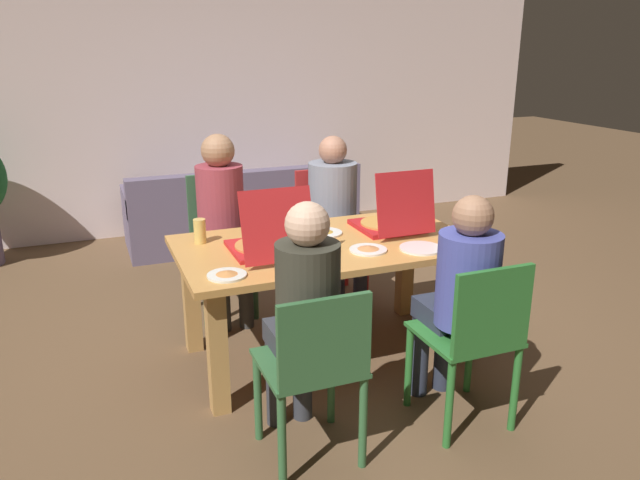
% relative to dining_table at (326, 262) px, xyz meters
% --- Properties ---
extents(ground_plane, '(20.00, 20.00, 0.00)m').
position_rel_dining_table_xyz_m(ground_plane, '(0.00, 0.00, -0.61)').
color(ground_plane, brown).
extents(back_wall, '(7.41, 0.12, 2.99)m').
position_rel_dining_table_xyz_m(back_wall, '(0.00, 3.08, 0.88)').
color(back_wall, silver).
rests_on(back_wall, ground).
extents(dining_table, '(1.74, 0.98, 0.74)m').
position_rel_dining_table_xyz_m(dining_table, '(0.00, 0.00, 0.00)').
color(dining_table, '#D09148').
rests_on(dining_table, ground).
extents(chair_0, '(0.43, 0.44, 0.90)m').
position_rel_dining_table_xyz_m(chair_0, '(0.38, -0.97, -0.10)').
color(chair_0, '#2C732F').
rests_on(chair_0, ground).
extents(person_0, '(0.31, 0.48, 1.19)m').
position_rel_dining_table_xyz_m(person_0, '(0.38, -0.82, 0.09)').
color(person_0, '#2B3143').
rests_on(person_0, ground).
extents(chair_1, '(0.46, 0.42, 0.96)m').
position_rel_dining_table_xyz_m(chair_1, '(0.38, 0.91, -0.09)').
color(chair_1, '#B22626').
rests_on(chair_1, ground).
extents(person_1, '(0.35, 0.54, 1.23)m').
position_rel_dining_table_xyz_m(person_1, '(0.38, 0.77, 0.12)').
color(person_1, '#2E354D').
rests_on(person_1, ground).
extents(chair_2, '(0.44, 0.43, 0.87)m').
position_rel_dining_table_xyz_m(chair_2, '(-0.44, -0.95, -0.11)').
color(chair_2, '#34673A').
rests_on(chair_2, ground).
extents(person_2, '(0.29, 0.47, 1.23)m').
position_rel_dining_table_xyz_m(person_2, '(-0.44, -0.81, 0.10)').
color(person_2, '#35373F').
rests_on(person_2, ground).
extents(chair_3, '(0.40, 0.43, 0.98)m').
position_rel_dining_table_xyz_m(chair_3, '(-0.44, 0.94, -0.09)').
color(chair_3, '#356441').
rests_on(chair_3, ground).
extents(person_3, '(0.32, 0.50, 1.29)m').
position_rel_dining_table_xyz_m(person_3, '(-0.44, 0.80, 0.15)').
color(person_3, '#363736').
rests_on(person_3, ground).
extents(pizza_box_0, '(0.38, 0.46, 0.41)m').
position_rel_dining_table_xyz_m(pizza_box_0, '(0.47, 0.09, 0.18)').
color(pizza_box_0, '#B31C20').
rests_on(pizza_box_0, dining_table).
extents(pizza_box_1, '(0.39, 0.51, 0.40)m').
position_rel_dining_table_xyz_m(pizza_box_1, '(-0.37, -0.04, 0.18)').
color(pizza_box_1, red).
rests_on(pizza_box_1, dining_table).
extents(plate_0, '(0.25, 0.25, 0.01)m').
position_rel_dining_table_xyz_m(plate_0, '(0.46, -0.32, 0.13)').
color(plate_0, white).
rests_on(plate_0, dining_table).
extents(plate_1, '(0.22, 0.22, 0.03)m').
position_rel_dining_table_xyz_m(plate_1, '(0.05, 0.16, 0.13)').
color(plate_1, white).
rests_on(plate_1, dining_table).
extents(plate_2, '(0.20, 0.20, 0.03)m').
position_rel_dining_table_xyz_m(plate_2, '(-0.68, -0.33, 0.13)').
color(plate_2, white).
rests_on(plate_2, dining_table).
extents(plate_3, '(0.21, 0.21, 0.03)m').
position_rel_dining_table_xyz_m(plate_3, '(0.16, -0.23, 0.13)').
color(plate_3, white).
rests_on(plate_3, dining_table).
extents(drinking_glass_0, '(0.08, 0.08, 0.14)m').
position_rel_dining_table_xyz_m(drinking_glass_0, '(-0.14, 0.38, 0.19)').
color(drinking_glass_0, silver).
rests_on(drinking_glass_0, dining_table).
extents(drinking_glass_1, '(0.07, 0.07, 0.14)m').
position_rel_dining_table_xyz_m(drinking_glass_1, '(-0.69, 0.26, 0.19)').
color(drinking_glass_1, '#E3BF60').
rests_on(drinking_glass_1, dining_table).
extents(drinking_glass_2, '(0.06, 0.06, 0.14)m').
position_rel_dining_table_xyz_m(drinking_glass_2, '(0.72, -0.30, 0.19)').
color(drinking_glass_2, silver).
rests_on(drinking_glass_2, dining_table).
extents(couch, '(2.17, 0.78, 0.75)m').
position_rel_dining_table_xyz_m(couch, '(0.11, 2.41, -0.34)').
color(couch, slate).
rests_on(couch, ground).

